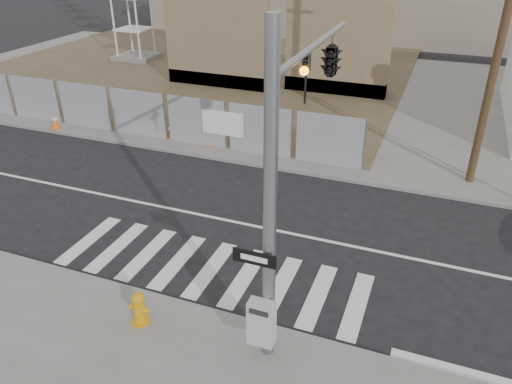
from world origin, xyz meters
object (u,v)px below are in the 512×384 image
(fire_hydrant, at_px, (139,308))
(traffic_cone_d, at_px, (211,137))
(signal_pole, at_px, (313,106))
(traffic_cone_b, at_px, (55,121))
(traffic_cone_c, at_px, (171,131))

(fire_hydrant, xyz_separation_m, traffic_cone_d, (-3.08, 10.17, -0.05))
(signal_pole, bearing_deg, fire_hydrant, -135.74)
(signal_pole, xyz_separation_m, traffic_cone_b, (-13.55, 6.38, -4.32))
(fire_hydrant, distance_m, traffic_cone_b, 14.06)
(traffic_cone_b, bearing_deg, traffic_cone_c, 8.81)
(signal_pole, distance_m, traffic_cone_b, 15.59)
(signal_pole, relative_size, traffic_cone_d, 9.52)
(signal_pole, distance_m, traffic_cone_c, 11.65)
(traffic_cone_d, bearing_deg, traffic_cone_b, -173.72)
(fire_hydrant, relative_size, traffic_cone_d, 1.14)
(signal_pole, height_order, traffic_cone_d, signal_pole)
(fire_hydrant, height_order, traffic_cone_b, fire_hydrant)
(signal_pole, relative_size, traffic_cone_b, 10.02)
(traffic_cone_b, xyz_separation_m, traffic_cone_d, (7.41, 0.82, 0.02))
(signal_pole, distance_m, fire_hydrant, 6.02)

